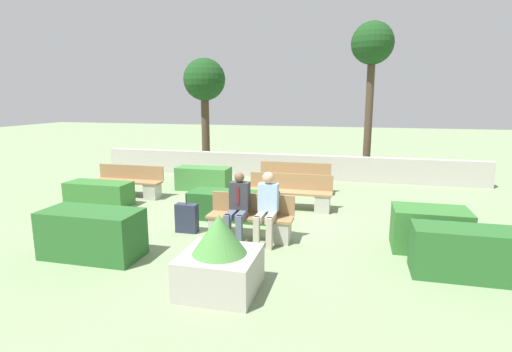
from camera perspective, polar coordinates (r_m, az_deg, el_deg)
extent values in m
plane|color=gray|center=(9.43, -1.62, -5.91)|extent=(60.00, 60.00, 0.00)
cube|color=#ADA89E|center=(13.94, 3.74, 1.44)|extent=(13.30, 0.30, 0.83)
cube|color=#937047|center=(7.89, -0.89, -5.93)|extent=(1.70, 0.44, 0.05)
cube|color=#937047|center=(8.05, -0.46, -3.90)|extent=(1.70, 0.04, 0.40)
cube|color=#ADA89E|center=(8.14, -5.16, -7.19)|extent=(0.36, 0.40, 0.42)
cube|color=#ADA89E|center=(7.84, 3.55, -7.90)|extent=(0.36, 0.40, 0.42)
cube|color=#937047|center=(11.77, -17.94, -0.73)|extent=(2.01, 0.44, 0.05)
cube|color=#937047|center=(11.93, -17.40, 0.55)|extent=(2.01, 0.04, 0.40)
cube|color=#ADA89E|center=(12.24, -20.96, -1.63)|extent=(0.36, 0.40, 0.42)
cube|color=#ADA89E|center=(11.43, -14.57, -2.11)|extent=(0.36, 0.40, 0.42)
cube|color=#937047|center=(9.97, 4.78, -2.31)|extent=(2.11, 0.44, 0.05)
cube|color=#937047|center=(10.15, 5.02, -0.77)|extent=(2.11, 0.04, 0.40)
cube|color=#ADA89E|center=(10.19, 0.17, -3.36)|extent=(0.36, 0.40, 0.42)
cube|color=#ADA89E|center=(9.94, 9.47, -3.89)|extent=(0.36, 0.40, 0.42)
cube|color=#937047|center=(11.72, 5.43, -0.28)|extent=(2.11, 0.44, 0.05)
cube|color=#937047|center=(11.91, 5.63, 1.00)|extent=(2.11, 0.04, 0.40)
cube|color=#ADA89E|center=(11.91, 1.50, -1.21)|extent=(0.36, 0.40, 0.42)
cube|color=#ADA89E|center=(11.68, 9.41, -1.62)|extent=(0.36, 0.40, 0.42)
cube|color=#515B70|center=(7.75, -3.52, -5.56)|extent=(0.14, 0.46, 0.13)
cube|color=#515B70|center=(7.70, -2.10, -5.67)|extent=(0.14, 0.46, 0.13)
cube|color=#515B70|center=(7.63, -4.17, -7.74)|extent=(0.11, 0.11, 0.60)
cube|color=#515B70|center=(7.56, -2.42, -7.90)|extent=(0.11, 0.11, 0.60)
cube|color=#333338|center=(7.86, -2.33, -2.79)|extent=(0.38, 0.22, 0.54)
sphere|color=brown|center=(7.76, -2.40, -0.18)|extent=(0.20, 0.20, 0.20)
cube|color=maroon|center=(7.75, -2.57, -2.85)|extent=(0.06, 0.01, 0.35)
cube|color=#B2A893|center=(7.61, 0.64, -5.87)|extent=(0.14, 0.46, 0.13)
cube|color=#B2A893|center=(7.57, 2.12, -5.98)|extent=(0.14, 0.46, 0.13)
cube|color=#B2A893|center=(7.47, 0.07, -8.11)|extent=(0.11, 0.11, 0.60)
cube|color=#B2A893|center=(7.42, 1.89, -8.25)|extent=(0.11, 0.11, 0.60)
cube|color=#9EBCE0|center=(7.72, 1.78, -3.04)|extent=(0.38, 0.22, 0.54)
sphere|color=tan|center=(7.62, 1.77, -0.27)|extent=(0.23, 0.23, 0.23)
cube|color=#33702D|center=(8.03, 23.56, -7.02)|extent=(1.32, 0.83, 0.79)
cube|color=#235623|center=(9.27, -3.25, -4.20)|extent=(2.05, 0.76, 0.63)
cube|color=#286028|center=(7.63, -22.36, -7.63)|extent=(1.72, 0.81, 0.84)
cube|color=#3D7A38|center=(12.21, -7.51, -0.36)|extent=(1.61, 0.69, 0.69)
cube|color=#286028|center=(7.18, 29.50, -9.67)|extent=(2.04, 0.69, 0.79)
cube|color=#33702D|center=(11.15, -21.50, -2.37)|extent=(1.68, 0.69, 0.61)
cube|color=#ADA89E|center=(5.97, -5.18, -13.47)|extent=(1.08, 1.08, 0.58)
cone|color=#47843D|center=(5.75, -5.28, -8.25)|extent=(0.79, 0.79, 0.58)
cube|color=#282D42|center=(8.47, -9.85, -5.94)|extent=(0.45, 0.21, 0.60)
cylinder|color=#333338|center=(8.36, -9.94, -3.31)|extent=(0.02, 0.02, 0.20)
cylinder|color=#473828|center=(15.88, -7.22, 6.52)|extent=(0.31, 0.31, 3.00)
sphere|color=#194219|center=(15.84, -7.39, 13.53)|extent=(1.61, 1.61, 1.61)
cylinder|color=#473828|center=(14.64, 15.78, 8.11)|extent=(0.26, 0.26, 4.18)
sphere|color=#194219|center=(14.73, 16.32, 17.79)|extent=(1.44, 1.44, 1.44)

